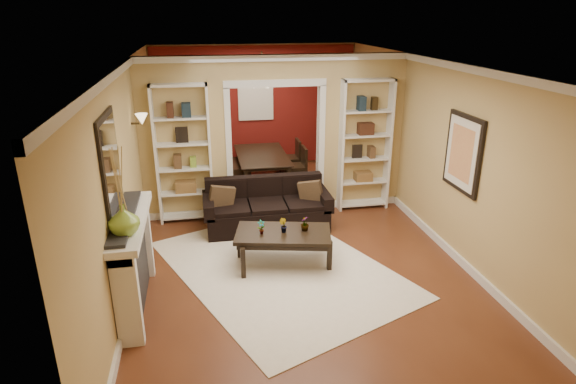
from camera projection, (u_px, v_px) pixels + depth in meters
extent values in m
plane|color=brown|center=(288.00, 238.00, 7.57)|extent=(8.00, 8.00, 0.00)
plane|color=white|center=(288.00, 61.00, 6.62)|extent=(8.00, 8.00, 0.00)
plane|color=tan|center=(255.00, 107.00, 10.78)|extent=(8.00, 0.00, 8.00)
plane|color=tan|center=(391.00, 310.00, 3.42)|extent=(8.00, 0.00, 8.00)
plane|color=tan|center=(130.00, 164.00, 6.71)|extent=(0.00, 8.00, 8.00)
plane|color=tan|center=(430.00, 148.00, 7.48)|extent=(0.00, 8.00, 8.00)
cube|color=tan|center=(275.00, 136.00, 8.20)|extent=(4.50, 0.15, 2.70)
cube|color=maroon|center=(256.00, 108.00, 10.76)|extent=(4.44, 0.04, 2.64)
cube|color=#8CA5CC|center=(256.00, 98.00, 10.65)|extent=(0.78, 0.03, 0.98)
cube|color=white|center=(280.00, 268.00, 6.67)|extent=(3.66, 4.19, 0.01)
cube|color=black|center=(267.00, 205.00, 7.80)|extent=(2.04, 0.88, 0.80)
cube|color=brown|center=(222.00, 198.00, 7.59)|extent=(0.40, 0.19, 0.39)
cube|color=brown|center=(311.00, 192.00, 7.84)|extent=(0.38, 0.27, 0.37)
cube|color=black|center=(283.00, 248.00, 6.71)|extent=(1.42, 0.97, 0.49)
imported|color=#336626|center=(261.00, 227.00, 6.54)|extent=(0.12, 0.10, 0.20)
imported|color=#336626|center=(283.00, 226.00, 6.59)|extent=(0.14, 0.14, 0.19)
imported|color=#336626|center=(305.00, 223.00, 6.64)|extent=(0.15, 0.15, 0.21)
cube|color=white|center=(183.00, 155.00, 7.85)|extent=(0.90, 0.30, 2.30)
cube|color=white|center=(365.00, 146.00, 8.38)|extent=(0.90, 0.30, 2.30)
cube|color=white|center=(136.00, 263.00, 5.63)|extent=(0.32, 1.70, 1.16)
imported|color=olive|center=(124.00, 220.00, 4.96)|extent=(0.39, 0.39, 0.33)
cube|color=silver|center=(110.00, 164.00, 5.18)|extent=(0.03, 0.95, 1.10)
cube|color=#FFE0A5|center=(138.00, 121.00, 7.07)|extent=(0.18, 0.18, 0.22)
cube|color=black|center=(462.00, 153.00, 6.49)|extent=(0.04, 0.85, 1.05)
imported|color=black|center=(264.00, 169.00, 9.85)|extent=(1.79, 1.00, 0.63)
cube|color=black|center=(238.00, 168.00, 9.43)|extent=(0.54, 0.54, 0.95)
cube|color=black|center=(293.00, 167.00, 9.63)|extent=(0.54, 0.54, 0.85)
cube|color=black|center=(236.00, 161.00, 10.00)|extent=(0.55, 0.55, 0.86)
cube|color=black|center=(287.00, 159.00, 10.19)|extent=(0.53, 0.53, 0.85)
cube|color=#332917|center=(263.00, 84.00, 9.35)|extent=(0.50, 0.50, 0.30)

